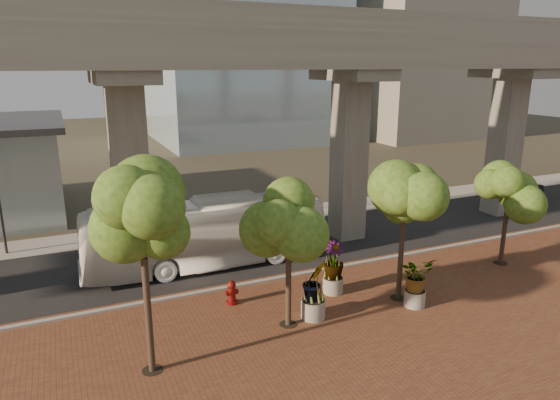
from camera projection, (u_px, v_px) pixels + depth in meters
name	position (u px, v px, depth m)	size (l,w,h in m)	color
ground	(265.00, 265.00, 25.33)	(160.00, 160.00, 0.00)	#3B372B
brick_plaza	(348.00, 341.00, 18.27)	(70.00, 13.00, 0.06)	brown
asphalt_road	(251.00, 251.00, 27.09)	(90.00, 8.00, 0.04)	black
curb_strip	(281.00, 278.00, 23.54)	(70.00, 0.25, 0.16)	#A19D96
far_sidewalk	(220.00, 223.00, 31.93)	(90.00, 3.00, 0.06)	#A19D96
transit_viaduct	(249.00, 117.00, 25.18)	(72.00, 5.60, 12.40)	gray
midrise_block	(420.00, 48.00, 68.82)	(18.00, 16.00, 24.00)	gray
transit_bus	(207.00, 234.00, 24.82)	(2.85, 12.14, 3.38)	white
parked_car	(519.00, 189.00, 37.75)	(1.52, 4.39, 1.44)	black
fire_hydrant	(232.00, 292.00, 20.97)	(0.54, 0.48, 1.07)	#690D0B
planter_front	(416.00, 277.00, 20.58)	(1.96, 1.96, 2.15)	#ABA49A
planter_right	(334.00, 262.00, 21.77)	(2.20, 2.20, 2.35)	gray
planter_left	(314.00, 284.00, 19.55)	(2.15, 2.15, 2.37)	gray
street_tree_far_west	(141.00, 224.00, 15.14)	(3.89, 3.89, 6.89)	#423125
street_tree_near_west	(289.00, 223.00, 18.31)	(3.40, 3.40, 5.73)	#423125
street_tree_near_east	(405.00, 198.00, 20.41)	(3.52, 3.52, 6.12)	#423125
street_tree_far_east	(509.00, 190.00, 24.38)	(3.22, 3.22, 5.32)	#423125
streetlamp_east	(340.00, 144.00, 32.20)	(0.41, 1.21, 8.37)	#2F2F34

